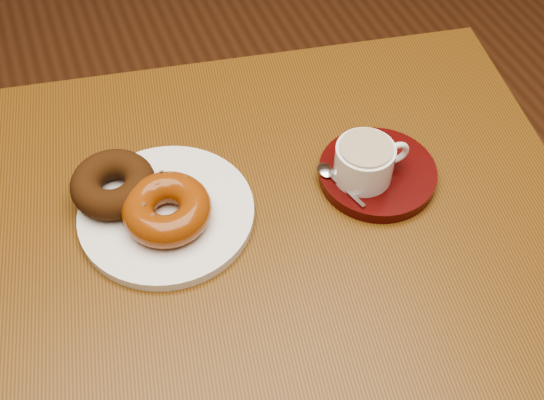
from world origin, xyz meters
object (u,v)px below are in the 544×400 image
object	(u,v)px
cafe_table	(260,267)
coffee_cup	(365,161)
donut_plate	(167,213)
saucer	(377,174)

from	to	relation	value
cafe_table	coffee_cup	world-z (taller)	coffee_cup
donut_plate	coffee_cup	bearing A→B (deg)	-8.56
saucer	coffee_cup	size ratio (longest dim) A/B	1.54
saucer	coffee_cup	xyz separation A→B (m)	(-0.02, -0.00, 0.04)
cafe_table	saucer	size ratio (longest dim) A/B	5.89
coffee_cup	saucer	bearing A→B (deg)	7.29
cafe_table	coffee_cup	bearing A→B (deg)	8.80
saucer	coffee_cup	world-z (taller)	coffee_cup
cafe_table	donut_plate	distance (m)	0.18
cafe_table	saucer	world-z (taller)	saucer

